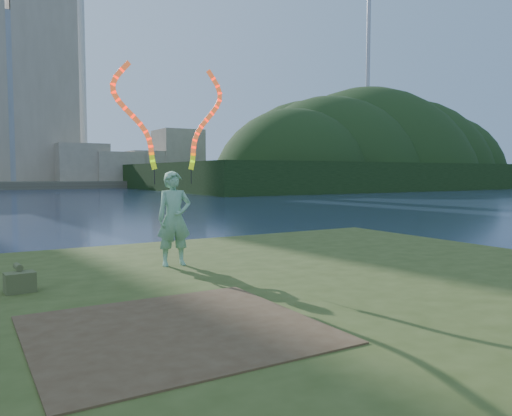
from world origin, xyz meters
TOP-DOWN VIEW (x-y plane):
  - ground at (0.00, 0.00)m, footprint 320.00×320.00m
  - grassy_knoll at (0.00, -2.30)m, footprint 20.00×18.00m
  - dirt_patch at (-2.20, -3.20)m, footprint 3.20×3.00m
  - wooded_hill at (59.57, 59.96)m, footprint 78.00×50.00m
  - woman_with_ribbons at (-0.70, 0.64)m, footprint 2.13×0.51m
  - canvas_bag at (-3.56, -0.25)m, footprint 0.45×0.51m

SIDE VIEW (x-z plane):
  - ground at x=0.00m, z-range 0.00..0.00m
  - wooded_hill at x=59.57m, z-range -31.34..31.66m
  - grassy_knoll at x=0.00m, z-range -0.06..0.74m
  - dirt_patch at x=-2.20m, z-range 0.80..0.82m
  - canvas_bag at x=-3.56m, z-range 0.76..1.17m
  - woman_with_ribbons at x=-0.70m, z-range 0.09..4.30m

